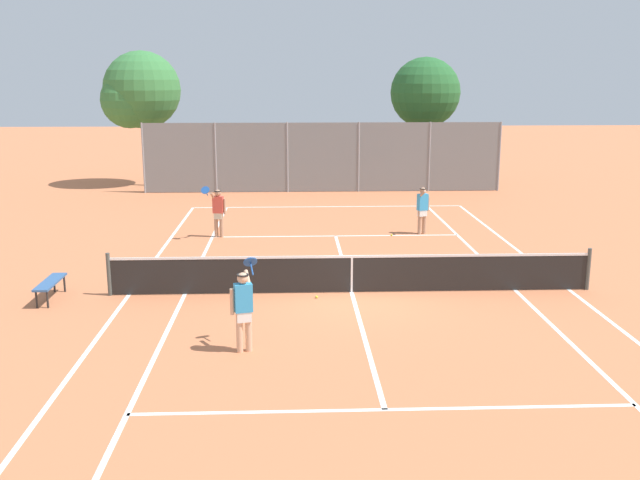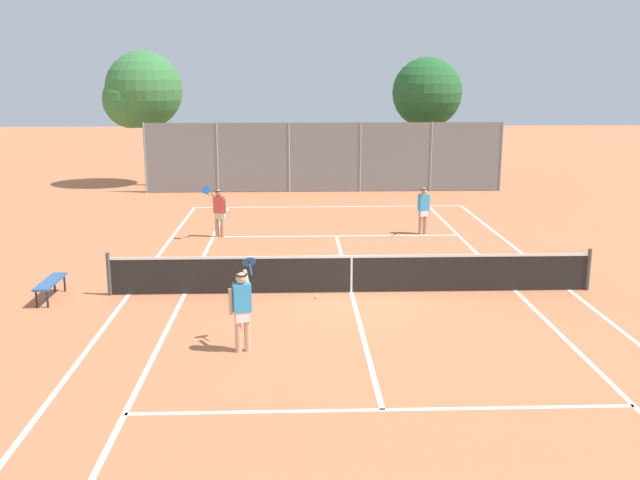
# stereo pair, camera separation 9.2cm
# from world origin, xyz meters

# --- Properties ---
(ground_plane) EXTENTS (120.00, 120.00, 0.00)m
(ground_plane) POSITION_xyz_m (0.00, 0.00, 0.00)
(ground_plane) COLOR #C67047
(court_line_markings) EXTENTS (11.10, 23.90, 0.01)m
(court_line_markings) POSITION_xyz_m (0.00, 0.00, 0.00)
(court_line_markings) COLOR white
(court_line_markings) RESTS_ON ground
(tennis_net) EXTENTS (12.00, 0.10, 1.07)m
(tennis_net) POSITION_xyz_m (0.00, 0.00, 0.51)
(tennis_net) COLOR #474C47
(tennis_net) RESTS_ON ground
(player_near_side) EXTENTS (0.53, 0.84, 1.77)m
(player_near_side) POSITION_xyz_m (-2.42, -3.78, 0.93)
(player_near_side) COLOR #D8A884
(player_near_side) RESTS_ON ground
(player_far_left) EXTENTS (0.76, 0.72, 1.77)m
(player_far_left) POSITION_xyz_m (-3.91, 6.40, 0.93)
(player_far_left) COLOR tan
(player_far_left) RESTS_ON ground
(player_far_right) EXTENTS (0.44, 0.56, 1.60)m
(player_far_right) POSITION_xyz_m (2.96, 6.61, 0.91)
(player_far_right) COLOR tan
(player_far_right) RESTS_ON ground
(loose_tennis_ball_0) EXTENTS (0.07, 0.07, 0.07)m
(loose_tennis_ball_0) POSITION_xyz_m (1.89, 6.35, 0.03)
(loose_tennis_ball_0) COLOR #D1DB33
(loose_tennis_ball_0) RESTS_ON ground
(loose_tennis_ball_1) EXTENTS (0.07, 0.07, 0.07)m
(loose_tennis_ball_1) POSITION_xyz_m (-0.89, -0.44, 0.03)
(loose_tennis_ball_1) COLOR #D1DB33
(loose_tennis_ball_1) RESTS_ON ground
(loose_tennis_ball_2) EXTENTS (0.07, 0.07, 0.07)m
(loose_tennis_ball_2) POSITION_xyz_m (-2.79, 1.93, 0.03)
(loose_tennis_ball_2) COLOR #D1DB33
(loose_tennis_ball_2) RESTS_ON ground
(loose_tennis_ball_3) EXTENTS (0.07, 0.07, 0.07)m
(loose_tennis_ball_3) POSITION_xyz_m (-4.44, 1.81, 0.03)
(loose_tennis_ball_3) COLOR #D1DB33
(loose_tennis_ball_3) RESTS_ON ground
(loose_tennis_ball_4) EXTENTS (0.07, 0.07, 0.07)m
(loose_tennis_ball_4) POSITION_xyz_m (2.46, 3.39, 0.03)
(loose_tennis_ball_4) COLOR #D1DB33
(loose_tennis_ball_4) RESTS_ON ground
(courtside_bench) EXTENTS (0.36, 1.50, 0.47)m
(courtside_bench) POSITION_xyz_m (-7.28, -0.29, 0.41)
(courtside_bench) COLOR #33598C
(courtside_bench) RESTS_ON ground
(back_fence) EXTENTS (16.49, 0.08, 3.20)m
(back_fence) POSITION_xyz_m (0.00, 15.79, 1.60)
(back_fence) COLOR gray
(back_fence) RESTS_ON ground
(tree_behind_left) EXTENTS (3.73, 3.67, 6.44)m
(tree_behind_left) POSITION_xyz_m (-8.72, 18.04, 4.47)
(tree_behind_left) COLOR brown
(tree_behind_left) RESTS_ON ground
(tree_behind_right) EXTENTS (3.42, 3.42, 6.17)m
(tree_behind_right) POSITION_xyz_m (5.18, 18.52, 4.34)
(tree_behind_right) COLOR brown
(tree_behind_right) RESTS_ON ground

